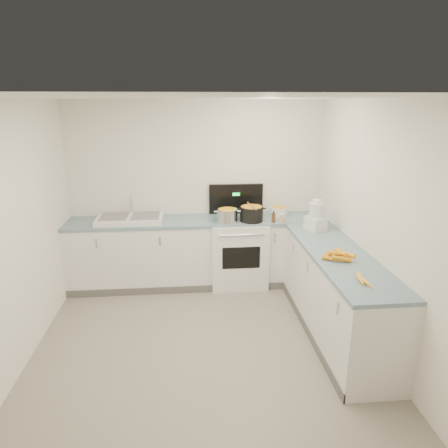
{
  "coord_description": "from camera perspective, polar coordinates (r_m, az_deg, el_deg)",
  "views": [
    {
      "loc": [
        -0.12,
        -3.49,
        2.47
      ],
      "look_at": [
        0.3,
        1.1,
        1.05
      ],
      "focal_mm": 32.0,
      "sensor_mm": 36.0,
      "label": 1
    }
  ],
  "objects": [
    {
      "name": "wall_left",
      "position": [
        4.04,
        -28.77,
        -2.65
      ],
      "size": [
        0.0,
        4.0,
        2.5
      ],
      "primitive_type": null,
      "rotation": [
        1.57,
        0.0,
        1.57
      ],
      "color": "white",
      "rests_on": "ground"
    },
    {
      "name": "peelings",
      "position": [
        5.43,
        -15.88,
        0.97
      ],
      "size": [
        0.18,
        0.29,
        0.01
      ],
      "color": "tan",
      "rests_on": "sink"
    },
    {
      "name": "floor",
      "position": [
        4.27,
        -2.79,
        -18.18
      ],
      "size": [
        3.5,
        4.0,
        0.0
      ],
      "primitive_type": null,
      "color": "gray",
      "rests_on": "ground"
    },
    {
      "name": "counter_right",
      "position": [
        4.56,
        15.72,
        -9.55
      ],
      "size": [
        0.62,
        2.2,
        0.94
      ],
      "color": "white",
      "rests_on": "ground"
    },
    {
      "name": "carrot_pile",
      "position": [
        4.21,
        16.08,
        -4.32
      ],
      "size": [
        0.32,
        0.32,
        0.09
      ],
      "color": "#FFAE1F",
      "rests_on": "counter_right"
    },
    {
      "name": "wooden_spoon",
      "position": [
        5.28,
        3.97,
        2.6
      ],
      "size": [
        0.07,
        0.4,
        0.02
      ],
      "primitive_type": "cylinder",
      "rotation": [
        1.57,
        0.0,
        0.13
      ],
      "color": "#AD7A47",
      "rests_on": "black_pot"
    },
    {
      "name": "spice_jar",
      "position": [
        5.32,
        8.26,
        0.79
      ],
      "size": [
        0.06,
        0.06,
        0.1
      ],
      "primitive_type": "cylinder",
      "color": "#E5B266",
      "rests_on": "counter_back"
    },
    {
      "name": "extract_bottle",
      "position": [
        5.29,
        7.09,
        0.89
      ],
      "size": [
        0.05,
        0.05,
        0.12
      ],
      "primitive_type": "cylinder",
      "color": "#593319",
      "rests_on": "counter_back"
    },
    {
      "name": "food_processor",
      "position": [
        5.03,
        12.98,
        0.96
      ],
      "size": [
        0.26,
        0.28,
        0.39
      ],
      "color": "white",
      "rests_on": "counter_right"
    },
    {
      "name": "mixing_bowl",
      "position": [
        5.64,
        7.82,
        1.84
      ],
      "size": [
        0.27,
        0.27,
        0.12
      ],
      "primitive_type": "cylinder",
      "rotation": [
        0.0,
        0.0,
        0.07
      ],
      "color": "white",
      "rests_on": "counter_back"
    },
    {
      "name": "black_pot",
      "position": [
        5.31,
        3.94,
        1.35
      ],
      "size": [
        0.37,
        0.37,
        0.22
      ],
      "primitive_type": "cylinder",
      "rotation": [
        0.0,
        0.0,
        0.26
      ],
      "color": "black",
      "rests_on": "stove"
    },
    {
      "name": "wall_right",
      "position": [
        4.14,
        21.9,
        -1.27
      ],
      "size": [
        0.0,
        4.0,
        2.5
      ],
      "primitive_type": null,
      "rotation": [
        1.57,
        0.0,
        -1.57
      ],
      "color": "white",
      "rests_on": "ground"
    },
    {
      "name": "peeled_carrots",
      "position": [
        3.74,
        19.32,
        -7.69
      ],
      "size": [
        0.1,
        0.31,
        0.04
      ],
      "color": "yellow",
      "rests_on": "counter_right"
    },
    {
      "name": "steel_pot",
      "position": [
        5.25,
        0.49,
        1.09
      ],
      "size": [
        0.34,
        0.34,
        0.2
      ],
      "primitive_type": "cylinder",
      "rotation": [
        0.0,
        0.0,
        0.35
      ],
      "color": "silver",
      "rests_on": "stove"
    },
    {
      "name": "wall_front",
      "position": [
        1.93,
        -0.48,
        -22.11
      ],
      "size": [
        3.5,
        0.0,
        2.5
      ],
      "primitive_type": null,
      "rotation": [
        -1.57,
        0.0,
        0.0
      ],
      "color": "white",
      "rests_on": "ground"
    },
    {
      "name": "counter_back",
      "position": [
        5.56,
        -3.66,
        -3.98
      ],
      "size": [
        3.5,
        0.62,
        0.94
      ],
      "color": "white",
      "rests_on": "ground"
    },
    {
      "name": "ceiling",
      "position": [
        3.49,
        -3.41,
        17.6
      ],
      "size": [
        3.5,
        4.0,
        0.0
      ],
      "primitive_type": null,
      "rotation": [
        3.14,
        0.0,
        0.0
      ],
      "color": "white",
      "rests_on": "ground"
    },
    {
      "name": "sink",
      "position": [
        5.45,
        -13.25,
        0.79
      ],
      "size": [
        0.86,
        0.52,
        0.31
      ],
      "color": "white",
      "rests_on": "counter_back"
    },
    {
      "name": "wall_back",
      "position": [
        5.62,
        -3.9,
        4.56
      ],
      "size": [
        3.5,
        0.0,
        2.5
      ],
      "primitive_type": null,
      "rotation": [
        1.57,
        0.0,
        0.0
      ],
      "color": "white",
      "rests_on": "ground"
    },
    {
      "name": "stove",
      "position": [
        5.58,
        2.01,
        -3.82
      ],
      "size": [
        0.76,
        0.65,
        1.36
      ],
      "color": "white",
      "rests_on": "ground"
    }
  ]
}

